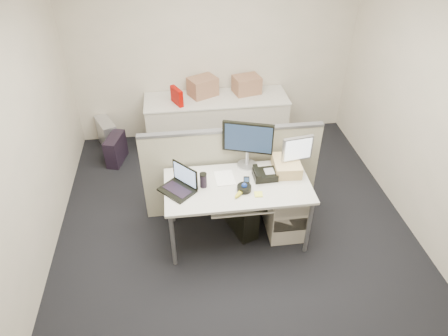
{
  "coord_description": "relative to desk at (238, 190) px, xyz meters",
  "views": [
    {
      "loc": [
        -0.55,
        -3.12,
        3.33
      ],
      "look_at": [
        -0.12,
        0.15,
        0.85
      ],
      "focal_mm": 32.0,
      "sensor_mm": 36.0,
      "label": 1
    }
  ],
  "objects": [
    {
      "name": "floor",
      "position": [
        0.0,
        0.0,
        -0.67
      ],
      "size": [
        4.0,
        4.5,
        0.01
      ],
      "primitive_type": "cube",
      "color": "black",
      "rests_on": "ground"
    },
    {
      "name": "wall_back",
      "position": [
        0.0,
        2.25,
        0.69
      ],
      "size": [
        4.0,
        0.02,
        2.7
      ],
      "primitive_type": "cube",
      "color": "beige",
      "rests_on": "ground"
    },
    {
      "name": "wall_left",
      "position": [
        -2.0,
        0.0,
        0.69
      ],
      "size": [
        0.02,
        4.5,
        2.7
      ],
      "primitive_type": "cube",
      "color": "beige",
      "rests_on": "ground"
    },
    {
      "name": "wall_right",
      "position": [
        2.0,
        0.0,
        0.69
      ],
      "size": [
        0.02,
        4.5,
        2.7
      ],
      "primitive_type": "cube",
      "color": "beige",
      "rests_on": "ground"
    },
    {
      "name": "desk",
      "position": [
        0.0,
        0.0,
        0.0
      ],
      "size": [
        1.5,
        0.75,
        0.73
      ],
      "color": "silver",
      "rests_on": "floor"
    },
    {
      "name": "keyboard_tray",
      "position": [
        0.0,
        -0.18,
        -0.04
      ],
      "size": [
        0.62,
        0.32,
        0.02
      ],
      "primitive_type": "cube",
      "color": "silver",
      "rests_on": "desk"
    },
    {
      "name": "drawer_pedestal",
      "position": [
        0.55,
        0.05,
        -0.34
      ],
      "size": [
        0.4,
        0.55,
        0.65
      ],
      "primitive_type": "cube",
      "color": "beige",
      "rests_on": "floor"
    },
    {
      "name": "cubicle_partition",
      "position": [
        0.0,
        0.45,
        -0.11
      ],
      "size": [
        2.0,
        0.06,
        1.1
      ],
      "primitive_type": "cube",
      "color": "#A5A289",
      "rests_on": "floor"
    },
    {
      "name": "back_counter",
      "position": [
        0.0,
        1.93,
        -0.3
      ],
      "size": [
        2.0,
        0.6,
        0.72
      ],
      "primitive_type": "cube",
      "color": "beige",
      "rests_on": "floor"
    },
    {
      "name": "monitor_main",
      "position": [
        0.15,
        0.32,
        0.33
      ],
      "size": [
        0.57,
        0.36,
        0.53
      ],
      "primitive_type": "cube",
      "rotation": [
        0.0,
        0.0,
        -0.32
      ],
      "color": "black",
      "rests_on": "desk"
    },
    {
      "name": "monitor_small",
      "position": [
        0.65,
        0.18,
        0.27
      ],
      "size": [
        0.35,
        0.21,
        0.4
      ],
      "primitive_type": "cube",
      "rotation": [
        0.0,
        0.0,
        0.15
      ],
      "color": "#B7B7BC",
      "rests_on": "desk"
    },
    {
      "name": "laptop",
      "position": [
        -0.62,
        -0.02,
        0.19
      ],
      "size": [
        0.41,
        0.42,
        0.25
      ],
      "primitive_type": "cube",
      "rotation": [
        0.0,
        0.0,
        -0.83
      ],
      "color": "black",
      "rests_on": "desk"
    },
    {
      "name": "trackball",
      "position": [
        0.05,
        -0.09,
        0.09
      ],
      "size": [
        0.19,
        0.19,
        0.06
      ],
      "primitive_type": "cylinder",
      "rotation": [
        0.0,
        0.0,
        -0.39
      ],
      "color": "black",
      "rests_on": "desk"
    },
    {
      "name": "desk_phone",
      "position": [
        0.3,
        0.08,
        0.1
      ],
      "size": [
        0.25,
        0.2,
        0.08
      ],
      "primitive_type": "cube",
      "rotation": [
        0.0,
        0.0,
        0.03
      ],
      "color": "black",
      "rests_on": "desk"
    },
    {
      "name": "paper_stack",
      "position": [
        -0.12,
        0.12,
        0.07
      ],
      "size": [
        0.21,
        0.26,
        0.01
      ],
      "primitive_type": "cube",
      "rotation": [
        0.0,
        0.0,
        0.05
      ],
      "color": "white",
      "rests_on": "desk"
    },
    {
      "name": "sticky_pad",
      "position": [
        0.18,
        -0.18,
        0.07
      ],
      "size": [
        0.09,
        0.09,
        0.01
      ],
      "primitive_type": "cube",
      "rotation": [
        0.0,
        0.0,
        -0.09
      ],
      "color": "#F6FD4C",
      "rests_on": "desk"
    },
    {
      "name": "travel_mug",
      "position": [
        -0.35,
        0.02,
        0.14
      ],
      "size": [
        0.09,
        0.09,
        0.15
      ],
      "primitive_type": "cylinder",
      "rotation": [
        0.0,
        0.0,
        0.37
      ],
      "color": "black",
      "rests_on": "desk"
    },
    {
      "name": "banana",
      "position": [
        0.0,
        -0.15,
        0.09
      ],
      "size": [
        0.16,
        0.17,
        0.04
      ],
      "primitive_type": "ellipsoid",
      "rotation": [
        0.0,
        0.0,
        0.84
      ],
      "color": "yellow",
      "rests_on": "desk"
    },
    {
      "name": "cellphone",
      "position": [
        0.1,
        0.05,
        0.07
      ],
      "size": [
        0.08,
        0.13,
        0.02
      ],
      "primitive_type": "cube",
      "rotation": [
        0.0,
        0.0,
        -0.18
      ],
      "color": "black",
      "rests_on": "desk"
    },
    {
      "name": "manila_folders",
      "position": [
        0.55,
        0.17,
        0.13
      ],
      "size": [
        0.29,
        0.36,
        0.13
      ],
      "primitive_type": "cube",
      "rotation": [
        0.0,
        0.0,
        -0.06
      ],
      "color": "tan",
      "rests_on": "desk"
    },
    {
      "name": "keyboard",
      "position": [
        0.05,
        -0.22,
        -0.02
      ],
      "size": [
        0.45,
        0.23,
        0.02
      ],
      "primitive_type": "cube",
      "rotation": [
        0.0,
        0.0,
        -0.2
      ],
      "color": "black",
      "rests_on": "keyboard_tray"
    },
    {
      "name": "pc_tower_desk",
      "position": [
        0.06,
        0.1,
        -0.43
      ],
      "size": [
        0.35,
        0.53,
        0.46
      ],
      "primitive_type": "cube",
      "rotation": [
        0.0,
        0.0,
        0.35
      ],
      "color": "black",
      "rests_on": "floor"
    },
    {
      "name": "pc_tower_spare_dark",
      "position": [
        -1.45,
        1.63,
        -0.47
      ],
      "size": [
        0.28,
        0.46,
        0.4
      ],
      "primitive_type": "cube",
      "rotation": [
        0.0,
        0.0,
        -0.27
      ],
      "color": "black",
      "rests_on": "floor"
    },
    {
      "name": "pc_tower_spare_silver",
      "position": [
        -1.61,
        2.03,
        -0.45
      ],
      "size": [
        0.35,
        0.49,
        0.43
      ],
      "primitive_type": "cube",
      "rotation": [
        0.0,
        0.0,
        0.42
      ],
      "color": "#B7B7BC",
      "rests_on": "floor"
    },
    {
      "name": "cardboard_box_left",
      "position": [
        -0.18,
        2.05,
        0.2
      ],
      "size": [
        0.46,
        0.42,
        0.28
      ],
      "primitive_type": "cube",
      "rotation": [
        0.0,
        0.0,
        0.46
      ],
      "color": "#9D7156",
      "rests_on": "back_counter"
    },
    {
      "name": "cardboard_box_right",
      "position": [
        0.45,
        2.05,
        0.19
      ],
      "size": [
        0.42,
        0.36,
        0.26
      ],
      "primitive_type": "cube",
      "rotation": [
        0.0,
        0.0,
        0.22
      ],
      "color": "#9D7156",
      "rests_on": "back_counter"
    },
    {
      "name": "red_binder",
      "position": [
        -0.55,
        1.83,
        0.18
      ],
      "size": [
        0.17,
        0.27,
        0.25
      ],
      "primitive_type": "cube",
      "rotation": [
        0.0,
        0.0,
        0.44
      ],
      "color": "#9D0600",
      "rests_on": "back_counter"
    }
  ]
}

